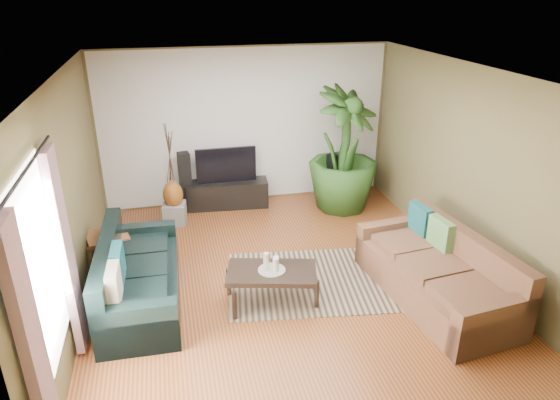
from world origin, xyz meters
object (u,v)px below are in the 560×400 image
object	(u,v)px
sofa_right	(436,268)
television	(226,165)
coffee_table	(272,286)
speaker_left	(185,182)
tv_stand	(227,194)
potted_plant	(344,150)
pedestal	(175,213)
speaker_right	(332,178)
vase	(173,195)
side_table	(109,252)
sofa_left	(140,272)

from	to	relation	value
sofa_right	television	world-z (taller)	television
coffee_table	speaker_left	xyz separation A→B (m)	(-0.84, 2.99, 0.30)
tv_stand	potted_plant	distance (m)	2.16
television	coffee_table	bearing A→B (deg)	-87.30
sofa_right	potted_plant	size ratio (longest dim) A/B	1.06
tv_stand	pedestal	world-z (taller)	tv_stand
speaker_left	speaker_right	bearing A→B (deg)	-13.82
vase	side_table	distance (m)	1.59
sofa_right	tv_stand	xyz separation A→B (m)	(-2.11, 3.37, -0.19)
sofa_left	tv_stand	world-z (taller)	sofa_left
coffee_table	speaker_left	size ratio (longest dim) A/B	1.03
pedestal	speaker_left	bearing A→B (deg)	64.84
sofa_right	tv_stand	world-z (taller)	sofa_right
tv_stand	sofa_left	bearing A→B (deg)	-113.06
sofa_right	coffee_table	distance (m)	2.01
television	speaker_left	bearing A→B (deg)	180.00
coffee_table	speaker_left	world-z (taller)	speaker_left
potted_plant	speaker_left	bearing A→B (deg)	169.11
tv_stand	speaker_left	bearing A→B (deg)	-174.88
speaker_right	side_table	size ratio (longest dim) A/B	1.62
speaker_left	vase	xyz separation A→B (m)	(-0.23, -0.48, -0.01)
coffee_table	potted_plant	size ratio (longest dim) A/B	0.51
pedestal	television	bearing A→B (deg)	27.32
sofa_left	speaker_left	world-z (taller)	speaker_left
television	vase	world-z (taller)	television
potted_plant	side_table	xyz separation A→B (m)	(-3.78, -1.25, -0.77)
television	pedestal	world-z (taller)	television
potted_plant	side_table	bearing A→B (deg)	-161.73
speaker_left	pedestal	world-z (taller)	speaker_left
side_table	vase	bearing A→B (deg)	54.31
sofa_right	television	bearing A→B (deg)	-154.61
pedestal	coffee_table	bearing A→B (deg)	-66.89
potted_plant	side_table	distance (m)	4.05
tv_stand	speaker_left	world-z (taller)	speaker_left
potted_plant	pedestal	size ratio (longest dim) A/B	6.02
speaker_right	side_table	distance (m)	4.01
sofa_right	speaker_left	distance (m)	4.39
vase	side_table	xyz separation A→B (m)	(-0.92, -1.27, -0.23)
sofa_right	potted_plant	distance (m)	2.93
speaker_right	potted_plant	bearing A→B (deg)	-93.73
sofa_left	side_table	size ratio (longest dim) A/B	3.77
vase	sofa_right	bearing A→B (deg)	-43.59
speaker_right	pedestal	world-z (taller)	speaker_right
television	vase	xyz separation A→B (m)	(-0.93, -0.48, -0.26)
sofa_left	pedestal	xyz separation A→B (m)	(0.48, 2.15, -0.25)
pedestal	potted_plant	bearing A→B (deg)	-0.54
speaker_right	potted_plant	distance (m)	0.67
television	speaker_left	xyz separation A→B (m)	(-0.70, 0.00, -0.25)
side_table	sofa_left	bearing A→B (deg)	-63.54
tv_stand	vase	world-z (taller)	vase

